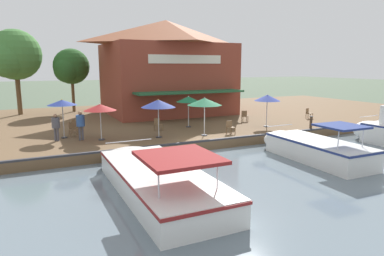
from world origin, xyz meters
name	(u,v)px	position (x,y,z in m)	size (l,w,h in m)	color
ground_plane	(210,151)	(0.00, 0.00, 0.00)	(220.00, 220.00, 0.00)	#4C5B47
quay_deck	(150,120)	(-11.00, 0.00, 0.30)	(22.00, 56.00, 0.60)	brown
quay_edge_fender	(210,140)	(-0.10, 0.00, 0.65)	(0.20, 50.40, 0.10)	#2D2D33
waterfront_restaurant	(167,66)	(-13.07, 2.40, 4.93)	(10.77, 11.35, 8.52)	brown
patio_umbrella_far_corner	(267,98)	(-2.62, 6.07, 2.71)	(1.87, 1.87, 2.38)	#B7B7B7
patio_umbrella_near_quay_edge	(62,103)	(-4.78, -7.68, 2.79)	(1.76, 1.76, 2.40)	#B7B7B7
patio_umbrella_back_row	(205,102)	(-1.67, 0.46, 2.78)	(2.15, 2.15, 2.45)	#B7B7B7
patio_umbrella_mid_patio_right	(158,104)	(-2.40, -2.36, 2.72)	(2.11, 2.11, 2.40)	#B7B7B7
patio_umbrella_by_entrance	(188,99)	(-4.94, 0.87, 2.63)	(1.78, 1.78, 2.27)	#B7B7B7
patio_umbrella_mid_patio_left	(100,107)	(-3.19, -5.72, 2.57)	(1.91, 1.91, 2.21)	#B7B7B7
cafe_chair_under_first_umbrella	(158,124)	(-4.60, -1.61, 1.08)	(0.53, 0.53, 0.85)	brown
cafe_chair_beside_entrance	(230,127)	(-1.51, 2.29, 1.08)	(0.47, 0.47, 0.85)	brown
cafe_chair_far_corner_seat	(75,126)	(-6.30, -6.86, 1.08)	(0.54, 0.54, 0.85)	brown
cafe_chair_facing_river	(73,128)	(-5.23, -7.08, 1.08)	(0.52, 0.52, 0.85)	brown
cafe_chair_mid_patio	(309,113)	(-4.35, 11.84, 1.08)	(0.57, 0.57, 0.85)	brown
cafe_chair_back_row_seat	(245,115)	(-5.36, 6.03, 1.08)	(0.56, 0.56, 0.85)	brown
person_near_entrance	(56,124)	(-4.05, -8.16, 1.61)	(0.46, 0.46, 1.62)	#4C4C56
person_at_quay_edge	(80,122)	(-3.69, -6.81, 1.71)	(0.50, 0.50, 1.75)	#4C4C56
motorboat_far_downstream	(152,174)	(4.48, -5.15, 0.62)	(9.39, 2.96, 1.98)	white
motorboat_second_along	(309,147)	(3.80, 4.00, 0.68)	(6.92, 2.43, 2.11)	silver
mooring_post	(311,123)	(-0.35, 8.16, 1.08)	(0.22, 0.22, 0.95)	#473323
tree_upstream_bank	(13,56)	(-17.33, -10.43, 5.84)	(4.70, 4.47, 7.61)	brown
tree_behind_restaurant	(70,67)	(-17.40, -5.69, 4.84)	(3.53, 3.36, 6.02)	brown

